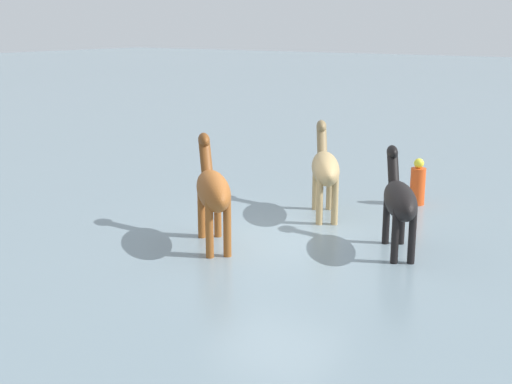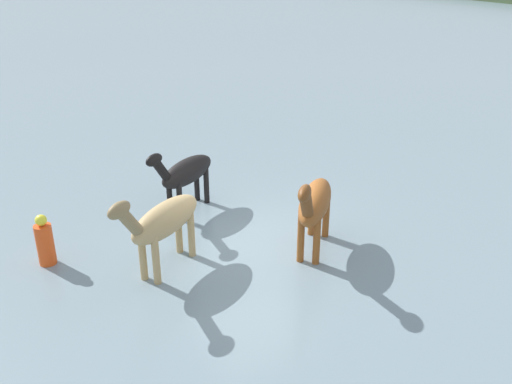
% 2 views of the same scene
% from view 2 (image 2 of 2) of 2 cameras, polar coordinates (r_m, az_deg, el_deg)
% --- Properties ---
extents(ground_plane, '(162.18, 162.18, 0.00)m').
position_cam_2_polar(ground_plane, '(12.46, -0.32, -5.29)').
color(ground_plane, gray).
extents(horse_dark_mare, '(1.77, 2.40, 2.03)m').
position_cam_2_polar(horse_dark_mare, '(11.12, -9.64, -2.98)').
color(horse_dark_mare, tan).
rests_on(horse_dark_mare, ground_plane).
extents(horse_gray_outer, '(2.17, 2.15, 2.06)m').
position_cam_2_polar(horse_gray_outer, '(11.71, 6.10, -1.22)').
color(horse_gray_outer, brown).
rests_on(horse_gray_outer, ground_plane).
extents(horse_rear_stallion, '(1.57, 2.26, 1.88)m').
position_cam_2_polar(horse_rear_stallion, '(13.62, -7.36, 2.01)').
color(horse_rear_stallion, black).
rests_on(horse_rear_stallion, ground_plane).
extents(buoy_channel_marker, '(0.36, 0.36, 1.14)m').
position_cam_2_polar(buoy_channel_marker, '(12.26, -21.11, -4.88)').
color(buoy_channel_marker, '#E54C19').
rests_on(buoy_channel_marker, ground_plane).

